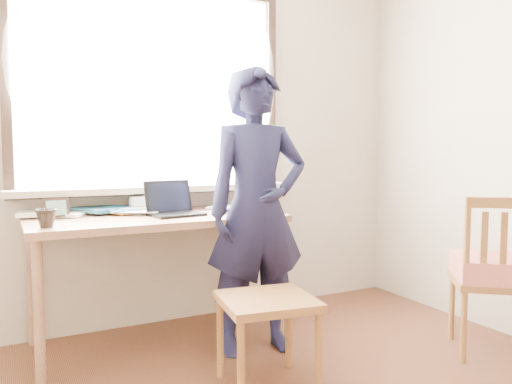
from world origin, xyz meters
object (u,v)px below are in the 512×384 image
person (257,210)px  work_chair (267,311)px  mug_white (139,204)px  side_chair (494,271)px  mug_dark (46,218)px  laptop (173,207)px  desk (156,229)px

person → work_chair: bearing=-105.5°
mug_white → side_chair: side_chair is taller
mug_white → mug_dark: mug_white is taller
laptop → side_chair: size_ratio=0.36×
side_chair → person: size_ratio=0.56×
mug_white → desk: bearing=-78.4°
laptop → mug_dark: size_ratio=3.35×
person → side_chair: bearing=-24.0°
desk → laptop: bearing=-20.5°
side_chair → person: (-1.18, 0.68, 0.34)m
work_chair → side_chair: side_chair is taller
desk → person: bearing=-36.6°
work_chair → mug_dark: bearing=147.9°
mug_white → laptop: bearing=-61.1°
desk → mug_dark: mug_dark is taller
laptop → side_chair: bearing=-32.7°
mug_white → person: size_ratio=0.08×
laptop → mug_white: (-0.14, 0.26, 0.00)m
mug_white → work_chair: (0.37, -1.04, -0.46)m
person → desk: bearing=149.4°
side_chair → mug_white: bearing=143.6°
mug_white → work_chair: 1.19m
work_chair → side_chair: (1.36, -0.23, 0.10)m
side_chair → work_chair: bearing=170.2°
work_chair → side_chair: 1.38m
person → mug_dark: bearing=178.4°
side_chair → person: person is taller
desk → work_chair: size_ratio=2.92×
desk → side_chair: (1.68, -1.05, -0.22)m
laptop → side_chair: (1.59, -1.02, -0.35)m
desk → person: size_ratio=0.89×
laptop → desk: bearing=159.5°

